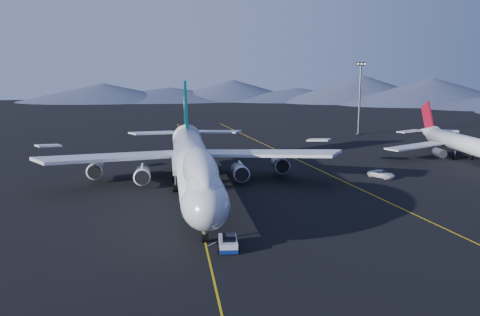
{
  "coord_description": "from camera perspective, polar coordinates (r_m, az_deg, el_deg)",
  "views": [
    {
      "loc": [
        -4.97,
        -95.2,
        24.16
      ],
      "look_at": [
        8.88,
        2.57,
        6.0
      ],
      "focal_mm": 40.0,
      "sensor_mm": 36.0,
      "label": 1
    }
  ],
  "objects": [
    {
      "name": "ground",
      "position": [
        98.34,
        -4.93,
        -3.84
      ],
      "size": [
        500.0,
        500.0,
        0.0
      ],
      "primitive_type": "plane",
      "color": "black",
      "rests_on": "ground"
    },
    {
      "name": "taxiway_line_main",
      "position": [
        98.34,
        -4.93,
        -3.83
      ],
      "size": [
        0.25,
        220.0,
        0.01
      ],
      "primitive_type": "cube",
      "color": "gold",
      "rests_on": "ground"
    },
    {
      "name": "taxiway_line_side",
      "position": [
        113.46,
        10.09,
        -2.03
      ],
      "size": [
        28.08,
        198.09,
        0.01
      ],
      "primitive_type": "cube",
      "rotation": [
        0.0,
        0.0,
        0.14
      ],
      "color": "gold",
      "rests_on": "ground"
    },
    {
      "name": "boeing_747",
      "position": [
        97.11,
        -4.98,
        -0.51
      ],
      "size": [
        59.62,
        72.43,
        19.37
      ],
      "color": "silver",
      "rests_on": "ground"
    },
    {
      "name": "pushback_tug",
      "position": [
        70.21,
        -1.29,
        -9.14
      ],
      "size": [
        3.03,
        4.96,
        2.09
      ],
      "rotation": [
        0.0,
        0.0,
        -0.07
      ],
      "color": "silver",
      "rests_on": "ground"
    },
    {
      "name": "second_jet",
      "position": [
        141.39,
        22.88,
        1.37
      ],
      "size": [
        40.53,
        45.79,
        13.03
      ],
      "rotation": [
        0.0,
        0.0,
        -0.06
      ],
      "color": "silver",
      "rests_on": "ground"
    },
    {
      "name": "service_van",
      "position": [
        115.05,
        14.86,
        -1.66
      ],
      "size": [
        5.43,
        6.05,
        1.56
      ],
      "primitive_type": "imported",
      "rotation": [
        0.0,
        0.0,
        0.64
      ],
      "color": "white",
      "rests_on": "ground"
    },
    {
      "name": "floodlight_mast",
      "position": [
        179.44,
        12.64,
        6.25
      ],
      "size": [
        2.9,
        2.17,
        23.45
      ],
      "rotation": [
        0.0,
        0.0,
        -0.18
      ],
      "color": "black",
      "rests_on": "ground"
    }
  ]
}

